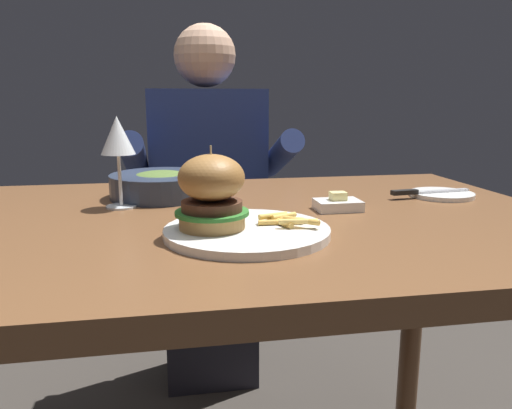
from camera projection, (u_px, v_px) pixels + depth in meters
name	position (u px, v px, depth m)	size (l,w,h in m)	color
dining_table	(212.00, 262.00, 0.94)	(1.34, 0.83, 0.74)	brown
main_plate	(247.00, 232.00, 0.79)	(0.26, 0.26, 0.01)	white
burger_sandwich	(212.00, 192.00, 0.77)	(0.12, 0.12, 0.13)	#B78447
fries_pile	(286.00, 220.00, 0.80)	(0.09, 0.08, 0.02)	gold
wine_glass	(118.00, 139.00, 0.97)	(0.07, 0.07, 0.18)	silver
bread_plate	(442.00, 194.00, 1.10)	(0.14, 0.14, 0.01)	white
table_knife	(423.00, 192.00, 1.09)	(0.19, 0.04, 0.01)	silver
butter_dish	(338.00, 204.00, 0.97)	(0.09, 0.06, 0.04)	white
soup_bowl	(161.00, 184.00, 1.10)	(0.22, 0.22, 0.06)	#2D384C
diner_person	(208.00, 220.00, 1.63)	(0.51, 0.36, 1.18)	#282833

